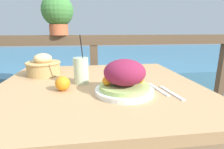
# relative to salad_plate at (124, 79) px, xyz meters

# --- Properties ---
(patio_table) EXTENTS (1.02, 0.96, 0.76)m
(patio_table) POSITION_rel_salad_plate_xyz_m (-0.10, 0.15, -0.16)
(patio_table) COLOR tan
(patio_table) RESTS_ON ground_plane
(railing_fence) EXTENTS (2.80, 0.08, 0.98)m
(railing_fence) POSITION_rel_salad_plate_xyz_m (-0.10, 0.93, -0.08)
(railing_fence) COLOR brown
(railing_fence) RESTS_ON ground_plane
(sea_backdrop) EXTENTS (12.00, 4.00, 0.45)m
(sea_backdrop) POSITION_rel_salad_plate_xyz_m (-0.10, 3.43, -0.59)
(sea_backdrop) COLOR teal
(sea_backdrop) RESTS_ON ground_plane
(salad_plate) EXTENTS (0.26, 0.26, 0.15)m
(salad_plate) POSITION_rel_salad_plate_xyz_m (0.00, 0.00, 0.00)
(salad_plate) COLOR white
(salad_plate) RESTS_ON patio_table
(drink_glass) EXTENTS (0.08, 0.08, 0.25)m
(drink_glass) POSITION_rel_salad_plate_xyz_m (-0.19, 0.18, 0.00)
(drink_glass) COLOR beige
(drink_glass) RESTS_ON patio_table
(bread_basket) EXTENTS (0.20, 0.20, 0.13)m
(bread_basket) POSITION_rel_salad_plate_xyz_m (-0.43, 0.38, -0.01)
(bread_basket) COLOR tan
(bread_basket) RESTS_ON patio_table
(potted_plant) EXTENTS (0.27, 0.27, 0.34)m
(potted_plant) POSITION_rel_salad_plate_xyz_m (-0.40, 0.93, 0.35)
(potted_plant) COLOR #B75B38
(potted_plant) RESTS_ON railing_fence
(fork) EXTENTS (0.04, 0.18, 0.00)m
(fork) POSITION_rel_salad_plate_xyz_m (0.16, 0.02, -0.06)
(fork) COLOR silver
(fork) RESTS_ON patio_table
(knife) EXTENTS (0.04, 0.18, 0.00)m
(knife) POSITION_rel_salad_plate_xyz_m (0.20, -0.03, -0.06)
(knife) COLOR silver
(knife) RESTS_ON patio_table
(orange_near_basket) EXTENTS (0.07, 0.07, 0.07)m
(orange_near_basket) POSITION_rel_salad_plate_xyz_m (-0.27, 0.07, -0.03)
(orange_near_basket) COLOR orange
(orange_near_basket) RESTS_ON patio_table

